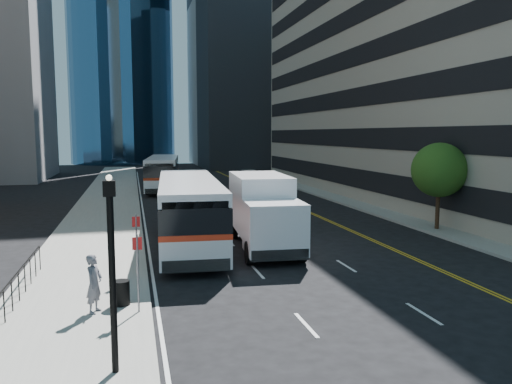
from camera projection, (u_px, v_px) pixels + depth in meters
ground at (355, 280)px, 19.78m from camera, size 160.00×160.00×0.00m
sidewalk_west at (108, 203)px, 41.35m from camera, size 5.00×90.00×0.15m
sidewalk_east at (328, 196)px, 46.03m from camera, size 2.00×90.00×0.15m
parking_garage at (499, 61)px, 46.49m from camera, size 30.00×50.00×25.00m
street_tree at (439, 170)px, 29.23m from camera, size 3.20×3.20×5.10m
lamp_post at (112, 266)px, 11.53m from camera, size 0.28×0.28×4.56m
bus_front at (189, 209)px, 25.87m from camera, size 3.78×13.48×3.43m
bus_rear at (163, 172)px, 51.18m from camera, size 4.27×13.33×3.38m
box_truck at (264, 211)px, 24.99m from camera, size 3.18×7.81×3.65m
trash_can at (121, 293)px, 16.40m from camera, size 0.69×0.69×0.82m
pedestrian at (94, 284)px, 15.64m from camera, size 0.69×0.80×1.87m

